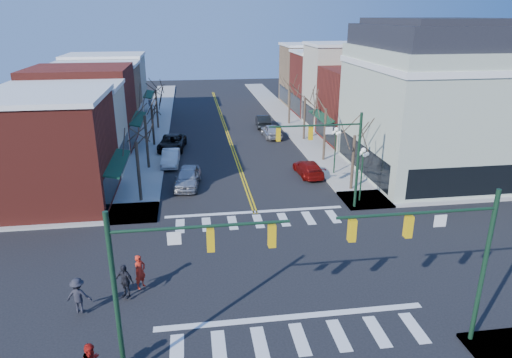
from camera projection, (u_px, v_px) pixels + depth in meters
name	position (u px, v px, depth m)	size (l,w,h in m)	color
ground	(274.00, 267.00, 26.01)	(160.00, 160.00, 0.00)	black
sidewalk_left	(146.00, 165.00, 43.40)	(3.50, 70.00, 0.15)	#9E9B93
sidewalk_right	(324.00, 157.00, 45.78)	(3.50, 70.00, 0.15)	#9E9B93
bldg_left_brick_a	(39.00, 153.00, 33.47)	(10.00, 8.50, 8.00)	maroon
bldg_left_stucco_a	(65.00, 131.00, 40.77)	(10.00, 7.00, 7.50)	#B7B097
bldg_left_brick_b	(83.00, 108.00, 48.04)	(10.00, 9.00, 8.50)	maroon
bldg_left_tan	(98.00, 98.00, 55.84)	(10.00, 7.50, 7.80)	#967553
bldg_left_stucco_b	(107.00, 87.00, 62.98)	(10.00, 8.00, 8.20)	#B7B097
bldg_right_brick_a	(370.00, 106.00, 50.71)	(10.00, 8.50, 8.00)	maroon
bldg_right_stucco	(347.00, 86.00, 57.58)	(10.00, 7.00, 10.00)	#B7B097
bldg_right_brick_b	(330.00, 84.00, 64.81)	(10.00, 8.00, 8.50)	maroon
bldg_right_tan	(315.00, 75.00, 72.17)	(10.00, 8.00, 9.00)	#967553
victorian_corner	(432.00, 99.00, 39.47)	(12.25, 14.25, 13.30)	#ACB89F
traffic_mast_near_left	(165.00, 271.00, 16.77)	(6.60, 0.28, 7.20)	#14331E
traffic_mast_near_right	(446.00, 249.00, 18.27)	(6.60, 0.28, 7.20)	#14331E
traffic_mast_far_right	(334.00, 148.00, 32.04)	(6.60, 0.28, 7.20)	#14331E
lamppost_corner	(362.00, 165.00, 34.02)	(0.36, 0.36, 4.33)	#14331E
lamppost_midblock	(336.00, 143.00, 40.07)	(0.36, 0.36, 4.33)	#14331E
tree_left_a	(139.00, 172.00, 34.29)	(0.24, 0.24, 4.76)	#382B21
tree_left_b	(147.00, 143.00, 41.69)	(0.24, 0.24, 5.04)	#382B21
tree_left_c	(153.00, 125.00, 49.21)	(0.24, 0.24, 4.55)	#382B21
tree_left_d	(157.00, 109.00, 56.60)	(0.24, 0.24, 4.90)	#382B21
tree_right_a	(353.00, 163.00, 36.60)	(0.24, 0.24, 4.62)	#382B21
tree_right_b	(325.00, 135.00, 43.94)	(0.24, 0.24, 5.18)	#382B21
tree_right_c	(304.00, 119.00, 51.45)	(0.24, 0.24, 4.83)	#382B21
tree_right_d	(289.00, 105.00, 58.87)	(0.24, 0.24, 4.97)	#382B21
car_left_near	(188.00, 177.00, 37.91)	(1.94, 4.83, 1.65)	#A6A6AB
car_left_mid	(171.00, 158.00, 43.34)	(1.55, 4.43, 1.46)	silver
car_left_far	(172.00, 143.00, 48.22)	(2.55, 5.54, 1.54)	black
car_right_near	(308.00, 168.00, 40.59)	(1.88, 4.62, 1.34)	maroon
car_right_mid	(271.00, 131.00, 53.12)	(1.85, 4.61, 1.57)	silver
car_right_far	(263.00, 121.00, 58.00)	(1.65, 4.72, 1.56)	black
pedestrian_red_a	(140.00, 272.00, 23.52)	(0.68, 0.45, 1.86)	red
pedestrian_dark_a	(125.00, 281.00, 22.75)	(1.07, 0.44, 1.82)	black
pedestrian_dark_b	(78.00, 295.00, 21.58)	(1.17, 0.67, 1.80)	black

